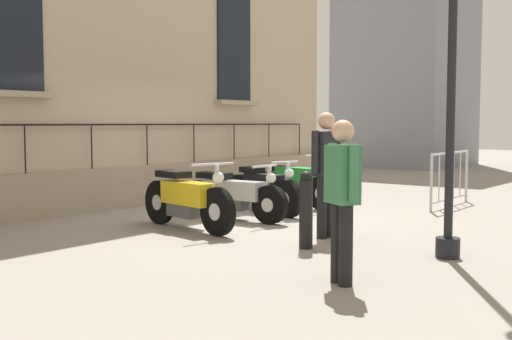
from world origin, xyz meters
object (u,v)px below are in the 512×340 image
(motorcycle_silver, at_px, (232,196))
(pedestrian_walking, at_px, (326,167))
(motorcycle_green, at_px, (295,184))
(bollard, at_px, (306,210))
(lamppost, at_px, (453,21))
(crowd_barrier, at_px, (450,177))
(pedestrian_standing, at_px, (342,193))
(motorcycle_black, at_px, (263,190))
(motorcycle_yellow, at_px, (187,199))

(motorcycle_silver, distance_m, pedestrian_walking, 2.19)
(pedestrian_walking, bearing_deg, motorcycle_green, 131.99)
(pedestrian_walking, bearing_deg, bollard, -75.64)
(lamppost, xyz_separation_m, crowd_barrier, (-1.72, 4.50, -2.18))
(crowd_barrier, height_order, pedestrian_standing, pedestrian_standing)
(motorcycle_black, distance_m, lamppost, 4.92)
(motorcycle_green, bearing_deg, motorcycle_silver, -86.52)
(motorcycle_yellow, bearing_deg, pedestrian_walking, 19.36)
(motorcycle_black, distance_m, crowd_barrier, 3.66)
(motorcycle_black, distance_m, bollard, 3.25)
(lamppost, bearing_deg, motorcycle_silver, 170.02)
(pedestrian_standing, bearing_deg, motorcycle_silver, 144.52)
(pedestrian_standing, bearing_deg, motorcycle_green, 129.07)
(motorcycle_yellow, distance_m, motorcycle_silver, 1.14)
(crowd_barrier, xyz_separation_m, bollard, (0.10, -5.07, -0.07))
(crowd_barrier, bearing_deg, motorcycle_yellow, -112.76)
(motorcycle_black, relative_size, crowd_barrier, 1.06)
(pedestrian_walking, bearing_deg, lamppost, -7.48)
(motorcycle_green, bearing_deg, pedestrian_standing, -50.93)
(motorcycle_yellow, distance_m, pedestrian_standing, 3.73)
(lamppost, relative_size, bollard, 4.91)
(crowd_barrier, relative_size, pedestrian_standing, 1.20)
(motorcycle_black, distance_m, motorcycle_green, 1.02)
(motorcycle_yellow, xyz_separation_m, crowd_barrier, (2.08, 4.96, 0.11))
(motorcycle_silver, xyz_separation_m, motorcycle_black, (-0.11, 0.96, 0.01))
(motorcycle_black, xyz_separation_m, motorcycle_green, (-0.01, 1.02, 0.03))
(lamppost, bearing_deg, bollard, -160.91)
(motorcycle_silver, height_order, pedestrian_walking, pedestrian_walking)
(crowd_barrier, xyz_separation_m, pedestrian_walking, (-0.11, -4.26, 0.42))
(pedestrian_standing, bearing_deg, pedestrian_walking, 125.31)
(motorcycle_yellow, height_order, pedestrian_standing, pedestrian_standing)
(crowd_barrier, bearing_deg, pedestrian_walking, -91.46)
(motorcycle_green, bearing_deg, motorcycle_yellow, -86.09)
(motorcycle_yellow, height_order, pedestrian_walking, pedestrian_walking)
(motorcycle_green, bearing_deg, lamppost, -33.61)
(pedestrian_standing, distance_m, pedestrian_walking, 2.54)
(pedestrian_standing, xyz_separation_m, pedestrian_walking, (-1.47, 2.07, 0.08))
(bollard, bearing_deg, crowd_barrier, 91.09)
(motorcycle_silver, relative_size, motorcycle_black, 1.03)
(pedestrian_walking, bearing_deg, motorcycle_silver, 167.84)
(motorcycle_yellow, height_order, motorcycle_black, motorcycle_yellow)
(motorcycle_green, relative_size, lamppost, 0.43)
(lamppost, height_order, pedestrian_standing, lamppost)
(motorcycle_yellow, height_order, motorcycle_silver, motorcycle_yellow)
(motorcycle_yellow, bearing_deg, bollard, -2.87)
(lamppost, xyz_separation_m, pedestrian_standing, (-0.36, -1.83, -1.84))
(pedestrian_standing, bearing_deg, motorcycle_black, 136.25)
(motorcycle_yellow, height_order, lamppost, lamppost)
(motorcycle_green, relative_size, bollard, 2.09)
(motorcycle_green, bearing_deg, pedestrian_walking, -48.01)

